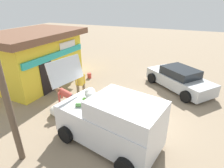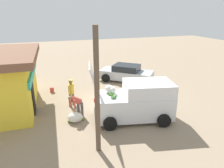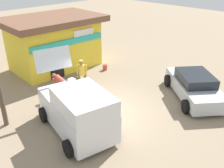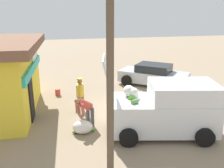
# 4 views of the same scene
# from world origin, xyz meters

# --- Properties ---
(ground_plane) EXTENTS (60.00, 60.00, 0.00)m
(ground_plane) POSITION_xyz_m (0.00, 0.00, 0.00)
(ground_plane) COLOR gray
(storefront_bar) EXTENTS (6.24, 4.40, 3.34)m
(storefront_bar) POSITION_xyz_m (1.22, 6.28, 1.74)
(storefront_bar) COLOR yellow
(storefront_bar) RESTS_ON ground_plane
(delivery_van) EXTENTS (2.83, 4.47, 2.99)m
(delivery_van) POSITION_xyz_m (-2.22, -0.45, 1.01)
(delivery_van) COLOR silver
(delivery_van) RESTS_ON ground_plane
(parked_sedan) EXTENTS (4.03, 4.36, 1.33)m
(parked_sedan) POSITION_xyz_m (3.83, -2.38, 0.64)
(parked_sedan) COLOR #B2B7BC
(parked_sedan) RESTS_ON ground_plane
(vendor_standing) EXTENTS (0.48, 0.48, 1.66)m
(vendor_standing) POSITION_xyz_m (0.42, 2.54, 0.95)
(vendor_standing) COLOR #726047
(vendor_standing) RESTS_ON ground_plane
(customer_bending) EXTENTS (0.70, 0.79, 1.30)m
(customer_bending) POSITION_xyz_m (-1.02, 2.48, 0.81)
(customer_bending) COLOR #4C4C51
(customer_bending) RESTS_ON ground_plane
(unloaded_banana_pile) EXTENTS (0.76, 0.94, 0.51)m
(unloaded_banana_pile) POSITION_xyz_m (-1.56, 2.66, 0.24)
(unloaded_banana_pile) COLOR silver
(unloaded_banana_pile) RESTS_ON ground_plane
(paint_bucket) EXTENTS (0.28, 0.28, 0.36)m
(paint_bucket) POSITION_xyz_m (3.14, 3.56, 0.18)
(paint_bucket) COLOR #BF3F33
(paint_bucket) RESTS_ON ground_plane
(utility_pole) EXTENTS (0.20, 0.20, 4.99)m
(utility_pole) POSITION_xyz_m (-4.18, 2.13, 2.50)
(utility_pole) COLOR brown
(utility_pole) RESTS_ON ground_plane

